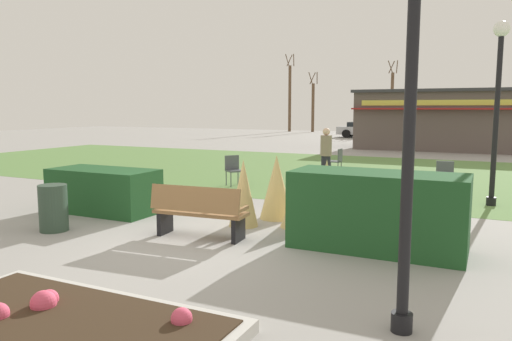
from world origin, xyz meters
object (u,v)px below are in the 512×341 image
object	(u,v)px
lamppost_near	(412,68)
tree_center_bg	(290,97)
lamppost_mid	(498,91)
food_kiosk	(443,120)
cafe_chair_center	(337,159)
cafe_chair_east	(445,175)
tree_right_bg	(392,101)
parked_car_west_slot	(365,129)
trash_bin	(53,208)
tree_left_bg	(313,106)
person_strolling	(326,155)
cafe_chair_west	(233,168)
parked_car_center_slot	(438,131)
park_bench	(199,212)

from	to	relation	value
lamppost_near	tree_center_bg	bearing A→B (deg)	113.29
lamppost_mid	food_kiosk	size ratio (longest dim) A/B	0.46
cafe_chair_center	tree_center_bg	distance (m)	31.08
cafe_chair_east	tree_right_bg	size ratio (longest dim) A/B	0.14
cafe_chair_east	parked_car_west_slot	distance (m)	25.21
cafe_chair_east	parked_car_west_slot	size ratio (longest dim) A/B	0.21
lamppost_near	tree_center_bg	size ratio (longest dim) A/B	0.58
lamppost_mid	parked_car_west_slot	distance (m)	26.62
tree_right_bg	tree_center_bg	distance (m)	9.53
cafe_chair_east	tree_right_bg	bearing A→B (deg)	102.73
trash_bin	tree_left_bg	size ratio (longest dim) A/B	0.15
trash_bin	parked_car_west_slot	size ratio (longest dim) A/B	0.20
food_kiosk	lamppost_mid	bearing A→B (deg)	-81.27
cafe_chair_center	person_strolling	size ratio (longest dim) A/B	0.53
cafe_chair_west	person_strolling	size ratio (longest dim) A/B	0.53
lamppost_mid	cafe_chair_east	bearing A→B (deg)	137.60
lamppost_mid	tree_center_bg	bearing A→B (deg)	119.24
lamppost_mid	person_strolling	distance (m)	5.13
cafe_chair_west	parked_car_west_slot	distance (m)	25.10
lamppost_mid	parked_car_center_slot	size ratio (longest dim) A/B	0.97
parked_car_center_slot	tree_right_bg	xyz separation A→B (m)	(-4.80, 7.99, 2.24)
tree_left_bg	lamppost_mid	bearing A→B (deg)	-64.17
park_bench	trash_bin	xyz separation A→B (m)	(-2.73, -0.73, -0.04)
trash_bin	tree_center_bg	world-z (taller)	tree_center_bg
tree_left_bg	park_bench	bearing A→B (deg)	-73.83
person_strolling	food_kiosk	bearing A→B (deg)	-37.02
cafe_chair_west	person_strolling	xyz separation A→B (m)	(2.35, 1.54, 0.33)
tree_center_bg	park_bench	bearing A→B (deg)	-70.56
parked_car_center_slot	tree_center_bg	xyz separation A→B (m)	(-14.24, 6.76, 2.67)
trash_bin	tree_center_bg	size ratio (longest dim) A/B	0.12
lamppost_near	lamppost_mid	bearing A→B (deg)	83.96
lamppost_mid	tree_left_bg	size ratio (longest dim) A/B	0.75
park_bench	cafe_chair_east	bearing A→B (deg)	61.57
lamppost_mid	food_kiosk	world-z (taller)	lamppost_mid
cafe_chair_center	tree_center_bg	xyz separation A→B (m)	(-12.97, 28.10, 2.79)
food_kiosk	cafe_chair_center	size ratio (longest dim) A/B	10.45
cafe_chair_west	cafe_chair_center	world-z (taller)	same
lamppost_mid	cafe_chair_center	world-z (taller)	lamppost_mid
tree_left_bg	tree_right_bg	bearing A→B (deg)	7.19
lamppost_near	tree_right_bg	world-z (taller)	tree_right_bg
cafe_chair_west	cafe_chair_center	size ratio (longest dim) A/B	1.00
cafe_chair_east	tree_center_bg	distance (m)	35.11
food_kiosk	cafe_chair_east	size ratio (longest dim) A/B	10.45
parked_car_west_slot	lamppost_near	bearing A→B (deg)	-76.20
trash_bin	cafe_chair_west	bearing A→B (deg)	85.62
trash_bin	food_kiosk	size ratio (longest dim) A/B	0.09
lamppost_near	tree_left_bg	world-z (taller)	tree_left_bg
park_bench	person_strolling	bearing A→B (deg)	89.21
food_kiosk	person_strolling	world-z (taller)	food_kiosk
park_bench	tree_center_bg	world-z (taller)	tree_center_bg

